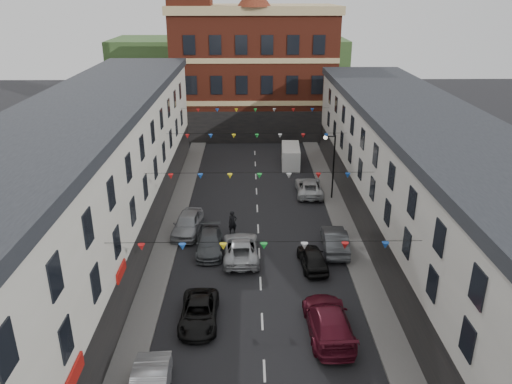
{
  "coord_description": "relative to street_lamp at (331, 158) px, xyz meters",
  "views": [
    {
      "loc": [
        -0.72,
        -27.7,
        17.63
      ],
      "look_at": [
        -0.19,
        7.02,
        3.57
      ],
      "focal_mm": 35.0,
      "sensor_mm": 36.0,
      "label": 1
    }
  ],
  "objects": [
    {
      "name": "car_left_d",
      "position": [
        -10.15,
        -9.62,
        -3.23
      ],
      "size": [
        2.06,
        4.71,
        1.35
      ],
      "primitive_type": "imported",
      "rotation": [
        0.0,
        0.0,
        0.04
      ],
      "color": "#474B50",
      "rests_on": "ground"
    },
    {
      "name": "pavement_left",
      "position": [
        -13.45,
        -12.0,
        -3.83
      ],
      "size": [
        1.8,
        64.0,
        0.15
      ],
      "primitive_type": "cube",
      "color": "#605E5B",
      "rests_on": "ground"
    },
    {
      "name": "car_right_e",
      "position": [
        -1.05,
        -9.59,
        -3.12
      ],
      "size": [
        1.89,
        4.86,
        1.58
      ],
      "primitive_type": "imported",
      "rotation": [
        0.0,
        0.0,
        3.09
      ],
      "color": "#494D51",
      "rests_on": "ground"
    },
    {
      "name": "street_lamp",
      "position": [
        0.0,
        0.0,
        0.0
      ],
      "size": [
        1.1,
        0.36,
        6.0
      ],
      "color": "black",
      "rests_on": "ground"
    },
    {
      "name": "terrace_left",
      "position": [
        -18.33,
        -13.0,
        1.44
      ],
      "size": [
        8.4,
        56.0,
        10.7
      ],
      "color": "beige",
      "rests_on": "ground"
    },
    {
      "name": "ground",
      "position": [
        -6.55,
        -14.0,
        -3.9
      ],
      "size": [
        160.0,
        160.0,
        0.0
      ],
      "primitive_type": "plane",
      "color": "black",
      "rests_on": "ground"
    },
    {
      "name": "distant_hill",
      "position": [
        -10.55,
        48.0,
        1.1
      ],
      "size": [
        40.0,
        14.0,
        10.0
      ],
      "primitive_type": "cube",
      "color": "#355226",
      "rests_on": "ground"
    },
    {
      "name": "pedestrian",
      "position": [
        -8.55,
        -6.81,
        -2.95
      ],
      "size": [
        0.81,
        0.68,
        1.9
      ],
      "primitive_type": "imported",
      "rotation": [
        0.0,
        0.0,
        0.38
      ],
      "color": "black",
      "rests_on": "ground"
    },
    {
      "name": "car_left_e",
      "position": [
        -12.05,
        -6.65,
        -3.08
      ],
      "size": [
        2.46,
        5.04,
        1.66
      ],
      "primitive_type": "imported",
      "rotation": [
        0.0,
        0.0,
        -0.11
      ],
      "color": "#95989D",
      "rests_on": "ground"
    },
    {
      "name": "white_van",
      "position": [
        -2.75,
        9.45,
        -2.83
      ],
      "size": [
        2.1,
        4.94,
        2.15
      ],
      "primitive_type": "cube",
      "rotation": [
        0.0,
        0.0,
        -0.05
      ],
      "color": "silver",
      "rests_on": "ground"
    },
    {
      "name": "terrace_right",
      "position": [
        5.23,
        -13.0,
        0.95
      ],
      "size": [
        8.4,
        56.0,
        9.7
      ],
      "color": "beige",
      "rests_on": "ground"
    },
    {
      "name": "car_right_c",
      "position": [
        -2.95,
        -19.13,
        -3.08
      ],
      "size": [
        2.53,
        5.79,
        1.66
      ],
      "primitive_type": "imported",
      "rotation": [
        0.0,
        0.0,
        3.18
      ],
      "color": "maroon",
      "rests_on": "ground"
    },
    {
      "name": "car_left_c",
      "position": [
        -10.15,
        -17.99,
        -3.27
      ],
      "size": [
        2.14,
        4.58,
        1.27
      ],
      "primitive_type": "imported",
      "rotation": [
        0.0,
        0.0,
        0.01
      ],
      "color": "black",
      "rests_on": "ground"
    },
    {
      "name": "car_right_d",
      "position": [
        -2.95,
        -11.96,
        -3.21
      ],
      "size": [
        2.0,
        4.2,
        1.38
      ],
      "primitive_type": "imported",
      "rotation": [
        0.0,
        0.0,
        3.23
      ],
      "color": "black",
      "rests_on": "ground"
    },
    {
      "name": "clock_tower",
      "position": [
        -14.05,
        21.0,
        11.03
      ],
      "size": [
        5.6,
        5.6,
        30.0
      ],
      "color": "maroon",
      "rests_on": "ground"
    },
    {
      "name": "moving_car",
      "position": [
        -7.86,
        -10.56,
        -3.17
      ],
      "size": [
        2.59,
        5.37,
        1.47
      ],
      "primitive_type": "imported",
      "rotation": [
        0.0,
        0.0,
        3.17
      ],
      "color": "#AFB1B6",
      "rests_on": "ground"
    },
    {
      "name": "pavement_right",
      "position": [
        0.35,
        -12.0,
        -3.83
      ],
      "size": [
        1.8,
        64.0,
        0.15
      ],
      "primitive_type": "cube",
      "color": "#605E5B",
      "rests_on": "ground"
    },
    {
      "name": "car_right_f",
      "position": [
        -1.69,
        1.27,
        -3.2
      ],
      "size": [
        2.44,
        5.1,
        1.4
      ],
      "primitive_type": "imported",
      "rotation": [
        0.0,
        0.0,
        3.12
      ],
      "color": "silver",
      "rests_on": "ground"
    },
    {
      "name": "civic_building",
      "position": [
        -6.55,
        23.95,
        4.23
      ],
      "size": [
        20.6,
        13.3,
        18.5
      ],
      "color": "maroon",
      "rests_on": "ground"
    }
  ]
}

